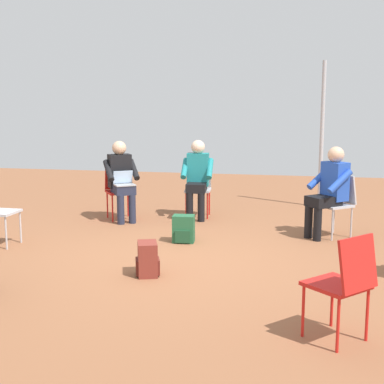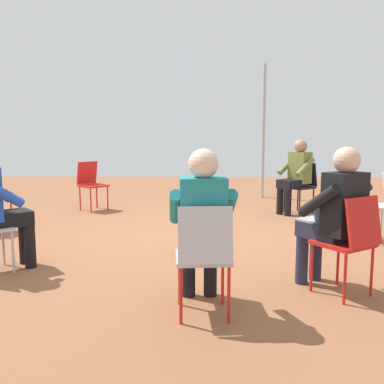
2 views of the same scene
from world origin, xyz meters
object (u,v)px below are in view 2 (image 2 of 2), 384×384
at_px(chair_southwest, 350,238).
at_px(person_in_teal, 202,221).
at_px(person_in_olive, 296,172).
at_px(backpack_by_empty_chair, 192,239).
at_px(chair_northeast, 91,182).
at_px(person_with_laptop, 335,211).
at_px(chair_south, 380,202).
at_px(chair_southeast, 302,184).
at_px(backpack_near_laptop_user, 200,215).
at_px(chair_west, 204,252).

xyz_separation_m(chair_southwest, person_in_teal, (-0.28, 1.21, 0.20)).
bearing_deg(person_in_olive, backpack_by_empty_chair, 109.71).
distance_m(chair_northeast, person_in_olive, 3.52).
bearing_deg(person_with_laptop, chair_northeast, 95.07).
relative_size(person_in_olive, person_in_teal, 1.00).
bearing_deg(backpack_by_empty_chair, chair_south, -74.92).
bearing_deg(chair_southeast, backpack_by_empty_chair, 108.68).
bearing_deg(chair_south, person_in_olive, 21.12).
height_order(chair_southwest, person_in_olive, person_in_olive).
xyz_separation_m(chair_northeast, chair_south, (-2.06, -4.17, 0.00)).
height_order(person_in_olive, backpack_near_laptop_user, person_in_olive).
bearing_deg(chair_west, backpack_by_empty_chair, 89.75).
xyz_separation_m(chair_west, chair_southeast, (4.25, -1.68, 0.00)).
height_order(person_with_laptop, backpack_near_laptop_user, person_with_laptop).
distance_m(person_in_olive, person_in_teal, 4.28).
xyz_separation_m(chair_south, chair_west, (-2.33, 2.21, 0.00)).
xyz_separation_m(chair_west, person_with_laptop, (0.59, -1.10, 0.20)).
distance_m(chair_southwest, person_with_laptop, 0.26).
bearing_deg(chair_south, person_in_teal, 135.35).
relative_size(person_with_laptop, backpack_near_laptop_user, 3.44).
bearing_deg(chair_southeast, chair_southwest, 136.85).
bearing_deg(person_in_olive, chair_south, 164.06).
xyz_separation_m(chair_south, backpack_near_laptop_user, (0.80, 2.26, -0.34)).
xyz_separation_m(chair_northeast, chair_southwest, (-3.95, -3.17, 0.00)).
height_order(chair_west, person_in_teal, person_in_teal).
relative_size(chair_southeast, person_in_olive, 0.69).
distance_m(chair_northeast, backpack_near_laptop_user, 2.32).
height_order(chair_southeast, backpack_near_laptop_user, chair_southeast).
bearing_deg(person_in_teal, backpack_by_empty_chair, 89.72).
bearing_deg(person_with_laptop, backpack_near_laptop_user, 80.64).
height_order(chair_northeast, chair_southwest, same).
bearing_deg(person_with_laptop, person_in_teal, 166.80).
bearing_deg(chair_southeast, backpack_near_laptop_user, 86.86).
relative_size(chair_south, person_in_teal, 0.69).
relative_size(chair_northeast, person_in_teal, 0.69).
distance_m(person_with_laptop, person_in_olive, 3.59).
relative_size(person_in_olive, backpack_by_empty_chair, 3.44).
height_order(person_with_laptop, person_in_olive, same).
height_order(chair_west, backpack_near_laptop_user, chair_west).
height_order(person_in_teal, backpack_by_empty_chair, person_in_teal).
distance_m(chair_south, person_in_teal, 3.11).
bearing_deg(backpack_near_laptop_user, chair_southeast, -57.18).
height_order(chair_south, person_in_teal, person_in_teal).
height_order(chair_northeast, chair_south, same).
distance_m(chair_southwest, backpack_by_empty_chair, 1.86).
height_order(chair_southeast, backpack_by_empty_chair, chair_southeast).
bearing_deg(chair_southeast, person_in_teal, 121.52).
height_order(chair_south, person_with_laptop, person_with_laptop).
height_order(chair_southwest, person_in_teal, person_in_teal).
bearing_deg(chair_southwest, backpack_by_empty_chair, 102.80).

